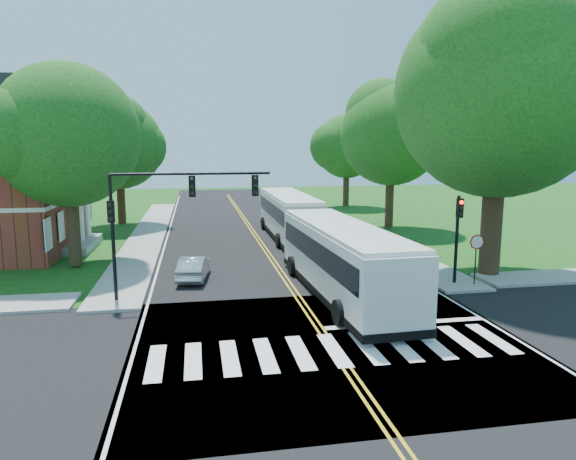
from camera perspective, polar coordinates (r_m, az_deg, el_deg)
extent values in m
plane|color=#194411|center=(18.71, 4.74, -12.58)|extent=(140.00, 140.00, 0.00)
cube|color=black|center=(35.73, -2.73, -1.91)|extent=(14.00, 96.00, 0.01)
cube|color=black|center=(18.71, 4.74, -12.57)|extent=(60.00, 12.00, 0.01)
cube|color=gold|center=(39.63, -3.50, -0.78)|extent=(0.36, 70.00, 0.01)
cube|color=silver|center=(39.43, -13.36, -1.07)|extent=(0.12, 70.00, 0.01)
cube|color=silver|center=(40.98, 5.99, -0.48)|extent=(0.12, 70.00, 0.01)
cube|color=silver|center=(18.26, 5.16, -13.11)|extent=(12.60, 3.00, 0.01)
cube|color=silver|center=(21.22, 12.91, -10.05)|extent=(6.60, 0.40, 0.01)
cube|color=gray|center=(42.48, -15.17, -0.32)|extent=(2.60, 40.00, 0.15)
cube|color=gray|center=(44.23, 6.77, 0.31)|extent=(2.60, 40.00, 0.15)
cylinder|color=#2F2313|center=(29.49, 21.71, 1.23)|extent=(1.10, 1.10, 6.00)
sphere|color=#2E7422|center=(29.36, 22.50, 13.90)|extent=(10.80, 10.80, 10.80)
cylinder|color=#2F2313|center=(31.83, -22.74, 0.62)|extent=(0.70, 0.70, 4.80)
sphere|color=#2E7422|center=(31.52, -23.32, 9.64)|extent=(8.00, 8.00, 8.00)
cylinder|color=#2F2313|center=(47.41, -18.05, 3.30)|extent=(0.70, 0.70, 4.40)
sphere|color=#2E7422|center=(47.19, -18.34, 8.94)|extent=(7.60, 7.60, 7.60)
cylinder|color=#2F2313|center=(44.01, 11.21, 3.54)|extent=(0.70, 0.70, 5.00)
sphere|color=#2E7422|center=(43.81, 11.43, 10.36)|extent=(8.40, 8.40, 8.40)
cylinder|color=#2F2313|center=(59.44, 6.47, 4.83)|extent=(0.70, 0.70, 4.40)
sphere|color=#2E7422|center=(59.26, 6.55, 9.21)|extent=(7.20, 7.20, 7.20)
cube|color=silver|center=(37.66, -22.33, 4.73)|extent=(1.40, 6.00, 0.45)
cube|color=gray|center=(38.17, -21.95, -1.48)|extent=(1.80, 6.00, 0.50)
cylinder|color=silver|center=(35.76, -22.82, 0.78)|extent=(0.50, 0.50, 4.20)
cylinder|color=silver|center=(37.89, -22.12, 1.27)|extent=(0.50, 0.50, 4.20)
cylinder|color=silver|center=(40.02, -21.49, 1.70)|extent=(0.50, 0.50, 4.20)
cylinder|color=black|center=(23.96, -18.81, -2.05)|extent=(0.16, 0.16, 4.60)
cube|color=black|center=(23.55, -19.07, 1.94)|extent=(0.30, 0.22, 0.95)
sphere|color=black|center=(23.38, -19.17, 2.62)|extent=(0.18, 0.18, 0.18)
cylinder|color=black|center=(23.28, -10.64, 6.17)|extent=(7.00, 0.12, 0.12)
cube|color=black|center=(23.16, -10.60, 4.79)|extent=(0.30, 0.22, 0.95)
cube|color=black|center=(23.32, -3.68, 4.96)|extent=(0.30, 0.22, 0.95)
cylinder|color=black|center=(26.92, 18.22, -1.02)|extent=(0.16, 0.16, 4.40)
cube|color=black|center=(26.57, 18.55, 2.32)|extent=(0.30, 0.22, 0.95)
sphere|color=#FF0A05|center=(26.41, 18.73, 2.93)|extent=(0.18, 0.18, 0.18)
cylinder|color=black|center=(27.10, 20.10, -3.43)|extent=(0.06, 0.06, 2.20)
cylinder|color=#A50A07|center=(26.87, 20.25, -1.26)|extent=(0.76, 0.04, 0.76)
cube|color=silver|center=(24.08, 6.05, -3.39)|extent=(3.27, 12.87, 2.98)
cube|color=black|center=(23.97, 6.07, -2.13)|extent=(3.30, 11.98, 1.03)
cube|color=black|center=(30.06, 2.16, -0.05)|extent=(2.65, 0.21, 1.73)
cube|color=orange|center=(29.92, 2.17, 1.79)|extent=(1.84, 0.17, 0.35)
cube|color=black|center=(24.41, 5.99, -6.41)|extent=(3.32, 12.97, 0.32)
cube|color=silver|center=(23.79, 6.11, 0.25)|extent=(3.20, 12.48, 0.24)
cylinder|color=black|center=(28.67, 5.99, -3.69)|extent=(0.39, 1.05, 1.04)
cylinder|color=black|center=(27.92, 0.50, -4.00)|extent=(0.39, 1.05, 1.04)
cylinder|color=black|center=(21.42, 12.97, -8.42)|extent=(0.39, 1.05, 1.04)
cylinder|color=black|center=(20.40, 5.72, -9.12)|extent=(0.39, 1.05, 1.04)
cube|color=silver|center=(39.17, 0.10, 1.59)|extent=(2.77, 12.75, 2.97)
cube|color=black|center=(39.11, 0.10, 2.38)|extent=(2.84, 11.85, 1.03)
cube|color=black|center=(45.41, -1.35, 3.14)|extent=(2.64, 0.10, 1.73)
cube|color=orange|center=(45.32, -1.36, 4.36)|extent=(1.84, 0.10, 0.35)
cube|color=black|center=(39.37, 0.10, -0.31)|extent=(2.82, 12.85, 0.32)
cube|color=silver|center=(39.00, 0.10, 3.84)|extent=(2.72, 12.36, 0.24)
cylinder|color=black|center=(43.69, 0.92, 0.87)|extent=(0.35, 1.04, 1.04)
cylinder|color=black|center=(43.24, -2.73, 0.77)|extent=(0.35, 1.04, 1.04)
cylinder|color=black|center=(35.89, 3.41, -1.01)|extent=(0.35, 1.04, 1.04)
cylinder|color=black|center=(35.34, -1.02, -1.16)|extent=(0.35, 1.04, 1.04)
imported|color=silver|center=(27.50, -10.44, -4.15)|extent=(1.83, 3.90, 1.24)
imported|color=silver|center=(28.14, 10.39, -3.60)|extent=(3.00, 5.52, 1.47)
imported|color=black|center=(33.48, 7.64, -1.66)|extent=(2.56, 4.50, 1.23)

